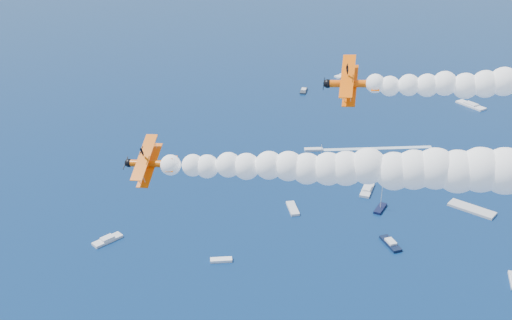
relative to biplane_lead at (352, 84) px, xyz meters
The scene contains 4 objects.
biplane_lead is the anchor object (origin of this frame).
biplane_trail 31.68m from the biplane_lead, 116.83° to the right, with size 7.22×8.10×4.88m, color #F35C05, non-canonical shape.
smoke_trail_trail 19.23m from the biplane_lead, 42.06° to the right, with size 57.07×34.03×11.62m, color white, non-canonical shape.
spectator_boats 117.86m from the biplane_lead, 92.02° to the left, with size 213.43×172.50×0.70m.
Camera 1 is at (53.53, -48.31, 89.83)m, focal length 43.39 mm.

